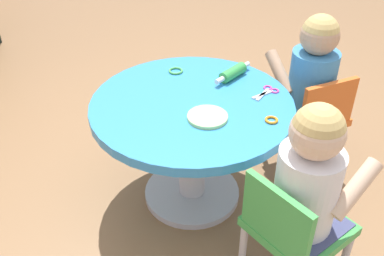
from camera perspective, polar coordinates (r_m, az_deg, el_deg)
The scene contains 11 objects.
ground_plane at distance 2.11m, azimuth -0.00°, elevation -8.57°, with size 10.00×10.00×0.00m, color olive.
craft_table at distance 1.87m, azimuth -0.00°, elevation -0.10°, with size 0.83×0.83×0.51m.
child_chair_left at distance 1.59m, azimuth 12.80°, elevation -12.57°, with size 0.42×0.42×0.54m.
seated_child_left at distance 1.46m, azimuth 14.96°, elevation -5.76°, with size 0.44×0.43×0.51m.
child_chair_right at distance 2.16m, azimuth 15.03°, elevation 1.50°, with size 0.41×0.41×0.54m.
seated_child_right at distance 2.07m, azimuth 15.32°, elevation 7.27°, with size 0.44×0.41×0.51m.
rolling_pin at distance 1.97m, azimuth 5.29°, elevation 7.12°, with size 0.20×0.14×0.05m.
craft_scissors at distance 1.89m, azimuth 9.70°, elevation 4.64°, with size 0.14×0.12×0.01m.
playdough_blob_0 at distance 1.69m, azimuth 2.01°, elevation 1.44°, with size 0.16×0.16×0.01m, color #B2E58C.
cookie_cutter_0 at distance 1.71m, azimuth 10.20°, elevation 1.04°, with size 0.05×0.05×0.01m, color orange.
cookie_cutter_1 at distance 2.02m, azimuth -2.11°, elevation 7.38°, with size 0.07×0.07×0.01m, color #4CB259.
Camera 1 is at (-1.51, -0.22, 1.46)m, focal length 41.41 mm.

